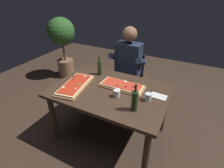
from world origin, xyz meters
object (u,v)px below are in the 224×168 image
Objects in this scene: wine_bottle_dark at (135,101)px; tumbler_near_camera at (148,97)px; dining_table at (110,96)px; tumbler_far_side at (117,94)px; oil_bottle_amber at (100,68)px; potted_plant_corner at (62,40)px; seated_diner at (127,66)px; pizza_rectangular_front at (122,86)px; diner_chair at (129,77)px; pizza_rectangular_left at (75,85)px.

wine_bottle_dark is 0.25m from tumbler_near_camera.
wine_bottle_dark reaches higher than dining_table.
wine_bottle_dark is 3.44× the size of tumbler_far_side.
oil_bottle_amber reaches higher than tumbler_near_camera.
wine_bottle_dark reaches higher than oil_bottle_amber.
potted_plant_corner is at bearing 146.33° from tumbler_far_side.
pizza_rectangular_front is at bearing -72.60° from seated_diner.
tumbler_near_camera is (0.37, -0.13, 0.02)m from pizza_rectangular_front.
seated_diner reaches higher than potted_plant_corner.
wine_bottle_dark is 0.23× the size of potted_plant_corner.
diner_chair is (-0.09, 0.86, -0.16)m from dining_table.
pizza_rectangular_front is at bearing 160.83° from tumbler_near_camera.
tumbler_near_camera is (0.79, -0.31, -0.07)m from oil_bottle_amber.
wine_bottle_dark reaches higher than diner_chair.
seated_diner is (-0.00, -0.12, 0.26)m from diner_chair.
tumbler_near_camera is at bearing 71.31° from wine_bottle_dark.
seated_diner reaches higher than pizza_rectangular_front.
dining_table is 0.48m from oil_bottle_amber.
potted_plant_corner is (-1.65, 0.29, 0.35)m from diner_chair.
tumbler_near_camera is at bearing 14.67° from tumbler_far_side.
potted_plant_corner is (-2.21, 1.16, 0.05)m from tumbler_near_camera.
tumbler_near_camera is (0.90, 0.12, 0.02)m from pizza_rectangular_left.
dining_table is 15.94× the size of tumbler_near_camera.
pizza_rectangular_left is 2.12× the size of wine_bottle_dark.
seated_diner is (-0.09, 0.74, 0.10)m from dining_table.
potted_plant_corner is (-1.87, 1.25, 0.06)m from tumbler_far_side.
tumbler_near_camera is at bearing -1.52° from dining_table.
tumbler_far_side is (0.46, -0.39, -0.07)m from oil_bottle_amber.
oil_bottle_amber is (-0.42, 0.18, 0.08)m from pizza_rectangular_front.
pizza_rectangular_left is at bearing -44.35° from potted_plant_corner.
pizza_rectangular_left is at bearing -108.79° from diner_chair.
seated_diner is at bearing 126.96° from tumbler_near_camera.
tumbler_far_side is 2.25m from potted_plant_corner.
pizza_rectangular_left is 0.93m from seated_diner.
dining_table is at bearing 178.48° from tumbler_near_camera.
oil_bottle_amber is at bearing 75.94° from pizza_rectangular_left.
oil_bottle_amber is at bearing -112.20° from diner_chair.
wine_bottle_dark is at bearing -108.69° from tumbler_near_camera.
tumbler_near_camera is at bearing -27.69° from potted_plant_corner.
seated_diner reaches higher than dining_table.
pizza_rectangular_left is 0.45m from oil_bottle_amber.
diner_chair is at bearing 67.80° from oil_bottle_amber.
diner_chair is at bearing 103.35° from tumbler_far_side.
potted_plant_corner is (-2.13, 1.38, -0.02)m from wine_bottle_dark.
oil_bottle_amber is 0.70m from diner_chair.
pizza_rectangular_left is 0.72× the size of diner_chair.
pizza_rectangular_left is 0.56m from tumbler_far_side.
oil_bottle_amber is 0.61m from tumbler_far_side.
pizza_rectangular_front reaches higher than dining_table.
wine_bottle_dark is at bearing -32.95° from potted_plant_corner.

